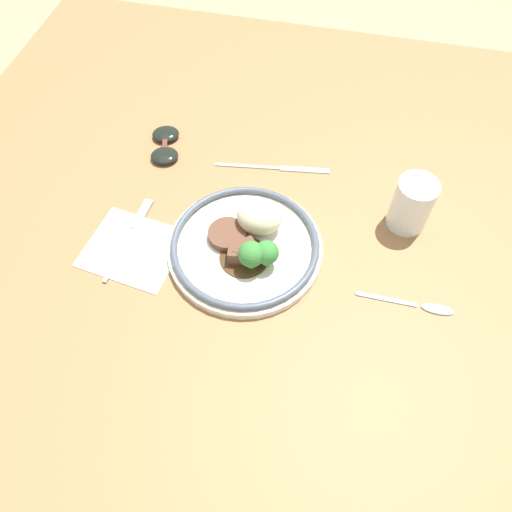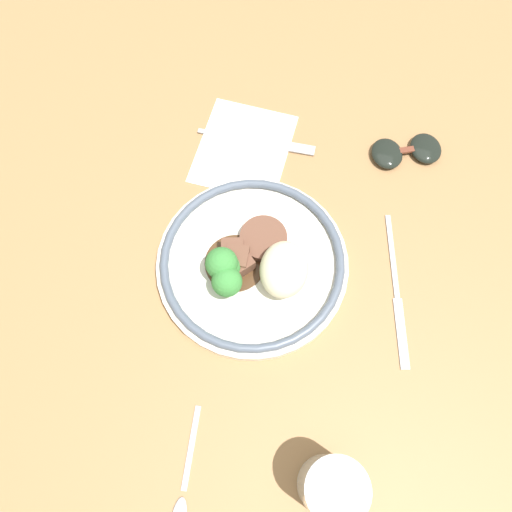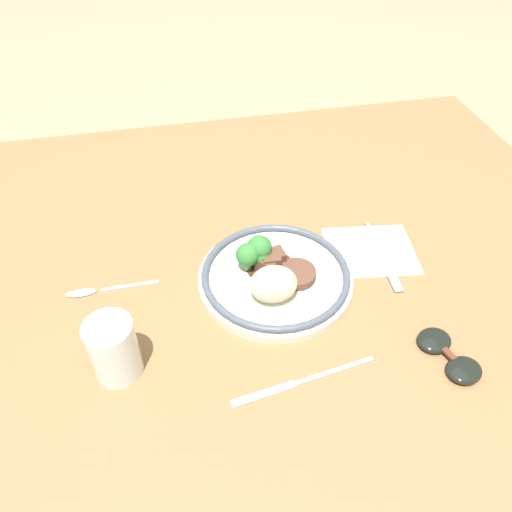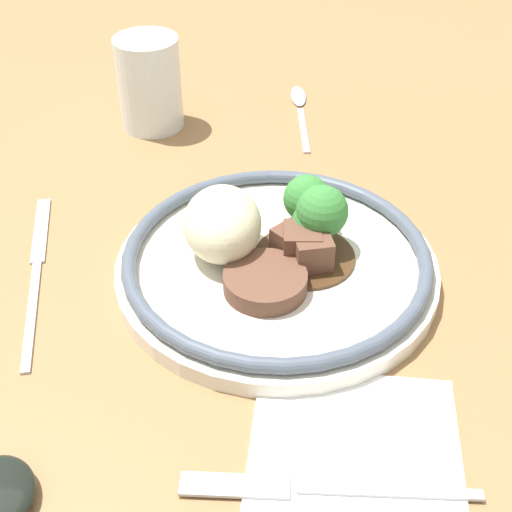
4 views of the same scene
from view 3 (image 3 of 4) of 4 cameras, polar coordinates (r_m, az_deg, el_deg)
ground_plane at (r=0.84m, az=0.12°, el=-7.76°), size 8.00×8.00×0.00m
dining_table at (r=0.83m, az=0.13°, el=-6.86°), size 1.37×1.27×0.04m
napkin at (r=0.93m, az=12.93°, el=0.62°), size 0.17×0.15×0.00m
plate at (r=0.84m, az=2.08°, el=-2.15°), size 0.26×0.26×0.07m
juice_glass at (r=0.73m, az=-15.87°, el=-10.45°), size 0.07×0.07×0.10m
fork at (r=0.91m, az=14.56°, el=-0.63°), size 0.02×0.18×0.00m
knife at (r=0.73m, az=4.94°, el=-14.19°), size 0.22×0.04×0.00m
spoon at (r=0.88m, az=-18.09°, el=-3.83°), size 0.16×0.02×0.01m
sunglasses at (r=0.80m, az=21.16°, el=-10.49°), size 0.08×0.12×0.02m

